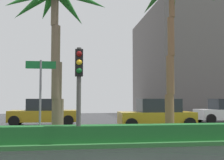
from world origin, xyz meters
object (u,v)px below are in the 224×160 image
(street_name_sign, at_px, (40,89))
(car_in_traffic_second, at_px, (157,114))
(palm_tree_centre, at_px, (55,10))
(traffic_signal_median_right, at_px, (79,77))
(car_in_traffic_leading, at_px, (44,112))

(street_name_sign, bearing_deg, car_in_traffic_second, 40.37)
(palm_tree_centre, distance_m, street_name_sign, 3.72)
(palm_tree_centre, height_order, car_in_traffic_second, palm_tree_centre)
(traffic_signal_median_right, relative_size, car_in_traffic_leading, 0.79)
(street_name_sign, distance_m, car_in_traffic_leading, 8.40)
(street_name_sign, xyz_separation_m, car_in_traffic_second, (6.03, 5.13, -1.25))
(palm_tree_centre, xyz_separation_m, car_in_traffic_second, (5.64, 3.78, -4.70))
(palm_tree_centre, distance_m, car_in_traffic_second, 8.26)
(car_in_traffic_leading, bearing_deg, traffic_signal_median_right, 103.25)
(car_in_traffic_leading, bearing_deg, palm_tree_centre, 98.82)
(street_name_sign, xyz_separation_m, car_in_traffic_leading, (-0.68, 8.27, -1.25))
(palm_tree_centre, height_order, street_name_sign, palm_tree_centre)
(palm_tree_centre, relative_size, car_in_traffic_second, 1.58)
(palm_tree_centre, bearing_deg, street_name_sign, -106.19)
(street_name_sign, relative_size, car_in_traffic_leading, 0.70)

